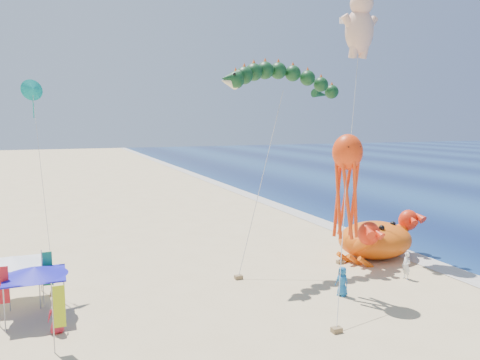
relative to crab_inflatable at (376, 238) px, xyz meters
The scene contains 9 objects.
ground 9.75m from the crab_inflatable, 163.43° to the right, with size 320.00×320.00×0.00m, color #D1B784.
foam_strip 4.17m from the crab_inflatable, 44.88° to the right, with size 320.00×320.00×0.00m, color silver.
crab_inflatable is the anchor object (origin of this frame).
dragon_kite 13.49m from the crab_inflatable, 167.57° to the left, with size 10.29×4.70×13.90m.
cherub_kite 16.29m from the crab_inflatable, 92.43° to the left, with size 4.55×4.08×19.95m.
octopus_kite 10.07m from the crab_inflatable, 140.14° to the right, with size 4.36×5.13×9.46m.
canopy_blue 23.39m from the crab_inflatable, behind, with size 3.27×3.27×2.71m.
canopy_white 24.55m from the crab_inflatable, behind, with size 3.37×3.37×2.71m.
beachgoers 21.86m from the crab_inflatable, behind, with size 27.73×13.32×1.85m.
Camera 1 is at (-12.81, -25.11, 10.16)m, focal length 35.00 mm.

